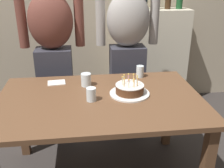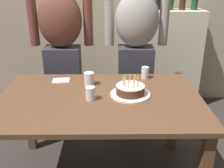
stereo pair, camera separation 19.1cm
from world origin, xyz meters
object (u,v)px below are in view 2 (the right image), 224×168
person_woman_cardigan (136,51)px  birthday_cake (130,91)px  water_glass_far (145,73)px  water_glass_side (90,93)px  napkin_stack (61,80)px  person_man_bearded (62,52)px  water_glass_near (89,79)px

person_woman_cardigan → birthday_cake: bearing=81.5°
water_glass_far → birthday_cake: bearing=-114.3°
water_glass_side → napkin_stack: (-0.27, 0.36, -0.04)m
water_glass_far → water_glass_side: bearing=-137.2°
water_glass_side → napkin_stack: 0.45m
birthday_cake → person_man_bearded: person_man_bearded is taller
person_man_bearded → person_woman_cardigan: same height
person_man_bearded → person_woman_cardigan: size_ratio=1.00×
person_man_bearded → person_woman_cardigan: 0.72m
water_glass_far → person_man_bearded: 0.86m
birthday_cake → person_woman_cardigan: (0.11, 0.71, 0.10)m
person_man_bearded → birthday_cake: bearing=130.8°
water_glass_near → napkin_stack: (-0.24, 0.08, -0.05)m
water_glass_near → person_woman_cardigan: person_woman_cardigan is taller
water_glass_far → water_glass_near: bearing=-163.8°
person_woman_cardigan → water_glass_near: bearing=50.1°
water_glass_far → napkin_stack: (-0.72, -0.05, -0.05)m
napkin_stack → person_man_bearded: size_ratio=0.09×
water_glass_near → napkin_stack: water_glass_near is taller
water_glass_near → water_glass_far: water_glass_near is taller
water_glass_near → birthday_cake: bearing=-32.3°
water_glass_side → person_man_bearded: person_man_bearded is taller
napkin_stack → person_man_bearded: bearing=96.7°
napkin_stack → person_woman_cardigan: (0.67, 0.43, 0.13)m
water_glass_near → napkin_stack: bearing=161.5°
birthday_cake → water_glass_near: 0.38m
water_glass_near → water_glass_side: bearing=-84.2°
water_glass_near → water_glass_far: size_ratio=1.01×
person_man_bearded → water_glass_near: bearing=120.0°
birthday_cake → water_glass_side: bearing=-165.9°
water_glass_near → water_glass_side: water_glass_near is taller
water_glass_near → water_glass_far: 0.49m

